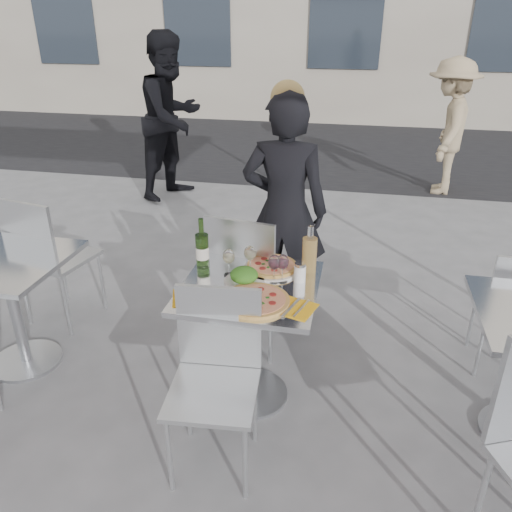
% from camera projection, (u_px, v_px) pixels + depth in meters
% --- Properties ---
extents(ground, '(80.00, 80.00, 0.00)m').
position_uv_depth(ground, '(251.00, 394.00, 2.98)').
color(ground, '#5F5F61').
extents(street_asphalt, '(24.00, 5.00, 0.00)m').
position_uv_depth(street_asphalt, '(331.00, 146.00, 8.71)').
color(street_asphalt, black).
rests_on(street_asphalt, ground).
extents(main_table, '(0.72, 0.72, 0.75)m').
position_uv_depth(main_table, '(250.00, 318.00, 2.75)').
color(main_table, '#B7BABF').
rests_on(main_table, ground).
extents(side_table_left, '(0.72, 0.72, 0.75)m').
position_uv_depth(side_table_left, '(10.00, 290.00, 3.03)').
color(side_table_left, '#B7BABF').
rests_on(side_table_left, ground).
extents(chair_far, '(0.51, 0.52, 0.98)m').
position_uv_depth(chair_far, '(247.00, 273.00, 3.15)').
color(chair_far, silver).
rests_on(chair_far, ground).
extents(chair_near, '(0.45, 0.46, 0.91)m').
position_uv_depth(chair_near, '(216.00, 366.00, 2.38)').
color(chair_near, silver).
rests_on(chair_near, ground).
extents(side_chair_lfar, '(0.53, 0.54, 0.98)m').
position_uv_depth(side_chair_lfar, '(46.00, 252.00, 3.43)').
color(side_chair_lfar, silver).
rests_on(side_chair_lfar, ground).
extents(woman_diner, '(0.60, 0.40, 1.64)m').
position_uv_depth(woman_diner, '(285.00, 211.00, 3.46)').
color(woman_diner, black).
rests_on(woman_diner, ground).
extents(pedestrian_a, '(1.02, 1.13, 1.92)m').
position_uv_depth(pedestrian_a, '(172.00, 118.00, 5.92)').
color(pedestrian_a, black).
rests_on(pedestrian_a, ground).
extents(pedestrian_b, '(0.76, 1.14, 1.63)m').
position_uv_depth(pedestrian_b, '(448.00, 127.00, 6.11)').
color(pedestrian_b, tan).
rests_on(pedestrian_b, ground).
extents(pizza_near, '(0.34, 0.34, 0.02)m').
position_uv_depth(pizza_near, '(256.00, 300.00, 2.49)').
color(pizza_near, tan).
rests_on(pizza_near, main_table).
extents(pizza_far, '(0.32, 0.32, 0.03)m').
position_uv_depth(pizza_far, '(272.00, 267.00, 2.82)').
color(pizza_far, white).
rests_on(pizza_far, main_table).
extents(salad_plate, '(0.22, 0.22, 0.09)m').
position_uv_depth(salad_plate, '(244.00, 276.00, 2.67)').
color(salad_plate, white).
rests_on(salad_plate, main_table).
extents(wine_bottle, '(0.07, 0.08, 0.29)m').
position_uv_depth(wine_bottle, '(202.00, 249.00, 2.80)').
color(wine_bottle, '#355B22').
rests_on(wine_bottle, main_table).
extents(carafe, '(0.08, 0.08, 0.29)m').
position_uv_depth(carafe, '(309.00, 256.00, 2.71)').
color(carafe, '#E2B660').
rests_on(carafe, main_table).
extents(sugar_shaker, '(0.06, 0.06, 0.11)m').
position_uv_depth(sugar_shaker, '(300.00, 272.00, 2.67)').
color(sugar_shaker, white).
rests_on(sugar_shaker, main_table).
extents(wineglass_white_a, '(0.07, 0.07, 0.16)m').
position_uv_depth(wineglass_white_a, '(229.00, 257.00, 2.71)').
color(wineglass_white_a, white).
rests_on(wineglass_white_a, main_table).
extents(wineglass_white_b, '(0.07, 0.07, 0.16)m').
position_uv_depth(wineglass_white_b, '(250.00, 254.00, 2.75)').
color(wineglass_white_b, white).
rests_on(wineglass_white_b, main_table).
extents(wineglass_red_a, '(0.07, 0.07, 0.16)m').
position_uv_depth(wineglass_red_a, '(274.00, 263.00, 2.65)').
color(wineglass_red_a, white).
rests_on(wineglass_red_a, main_table).
extents(wineglass_red_b, '(0.07, 0.07, 0.16)m').
position_uv_depth(wineglass_red_b, '(283.00, 263.00, 2.65)').
color(wineglass_red_b, white).
rests_on(wineglass_red_b, main_table).
extents(napkin_left, '(0.23, 0.23, 0.01)m').
position_uv_depth(napkin_left, '(190.00, 297.00, 2.54)').
color(napkin_left, yellow).
rests_on(napkin_left, main_table).
extents(napkin_right, '(0.23, 0.23, 0.01)m').
position_uv_depth(napkin_right, '(296.00, 308.00, 2.44)').
color(napkin_right, yellow).
rests_on(napkin_right, main_table).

